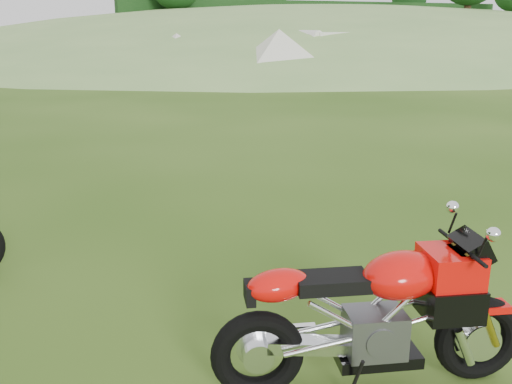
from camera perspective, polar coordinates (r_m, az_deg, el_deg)
name	(u,v)px	position (r m, az deg, el deg)	size (l,w,h in m)	color
ground	(290,291)	(5.47, 3.43, -9.87)	(120.00, 120.00, 0.00)	#254A0F
hillside	(327,53)	(51.60, 7.10, 13.63)	(80.00, 64.00, 8.00)	#69974D
hedgerow	(327,53)	(51.60, 7.10, 13.63)	(36.00, 1.20, 8.60)	black
sport_motorcycle	(373,305)	(3.96, 11.63, -11.00)	(2.08, 0.52, 1.25)	red
tent_mid	(177,53)	(28.17, -7.88, 13.63)	(2.58, 2.58, 2.23)	beige
tent_right	(279,54)	(25.22, 2.30, 13.62)	(2.74, 2.74, 2.38)	beige
caravan	(336,53)	(29.52, 7.97, 13.63)	(4.49, 2.01, 2.10)	silver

